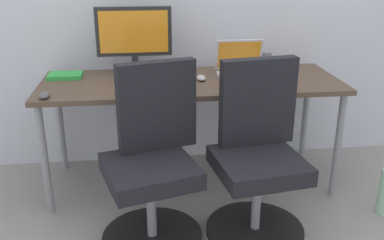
# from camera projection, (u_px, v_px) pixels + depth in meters

# --- Properties ---
(ground_plane) EXTENTS (5.28, 5.28, 0.00)m
(ground_plane) POSITION_uv_depth(u_px,v_px,m) (191.00, 180.00, 3.01)
(ground_plane) COLOR gray
(desk) EXTENTS (1.86, 0.67, 0.71)m
(desk) POSITION_uv_depth(u_px,v_px,m) (191.00, 89.00, 2.77)
(desk) COLOR brown
(desk) RESTS_ON ground
(office_chair_left) EXTENTS (0.54, 0.54, 0.94)m
(office_chair_left) POSITION_uv_depth(u_px,v_px,m) (153.00, 164.00, 2.30)
(office_chair_left) COLOR black
(office_chair_left) RESTS_ON ground
(office_chair_right) EXTENTS (0.54, 0.54, 0.94)m
(office_chair_right) POSITION_uv_depth(u_px,v_px,m) (257.00, 158.00, 2.36)
(office_chair_right) COLOR black
(office_chair_right) RESTS_ON ground
(desktop_monitor) EXTENTS (0.48, 0.18, 0.43)m
(desktop_monitor) POSITION_uv_depth(u_px,v_px,m) (134.00, 36.00, 2.80)
(desktop_monitor) COLOR #262626
(desktop_monitor) RESTS_ON desk
(open_laptop) EXTENTS (0.31, 0.28, 0.22)m
(open_laptop) POSITION_uv_depth(u_px,v_px,m) (241.00, 67.00, 2.84)
(open_laptop) COLOR silver
(open_laptop) RESTS_ON desk
(keyboard_by_monitor) EXTENTS (0.34, 0.12, 0.02)m
(keyboard_by_monitor) POSITION_uv_depth(u_px,v_px,m) (143.00, 83.00, 2.65)
(keyboard_by_monitor) COLOR silver
(keyboard_by_monitor) RESTS_ON desk
(keyboard_by_laptop) EXTENTS (0.34, 0.12, 0.02)m
(keyboard_by_laptop) POSITION_uv_depth(u_px,v_px,m) (257.00, 86.00, 2.60)
(keyboard_by_laptop) COLOR #2D2D2D
(keyboard_by_laptop) RESTS_ON desk
(mouse_by_monitor) EXTENTS (0.06, 0.10, 0.03)m
(mouse_by_monitor) POSITION_uv_depth(u_px,v_px,m) (201.00, 78.00, 2.74)
(mouse_by_monitor) COLOR #B7B7B7
(mouse_by_monitor) RESTS_ON desk
(mouse_by_laptop) EXTENTS (0.06, 0.10, 0.03)m
(mouse_by_laptop) POSITION_uv_depth(u_px,v_px,m) (44.00, 95.00, 2.41)
(mouse_by_laptop) COLOR #515156
(mouse_by_laptop) RESTS_ON desk
(coffee_mug) EXTENTS (0.08, 0.08, 0.09)m
(coffee_mug) POSITION_uv_depth(u_px,v_px,m) (176.00, 83.00, 2.54)
(coffee_mug) COLOR teal
(coffee_mug) RESTS_ON desk
(pen_cup) EXTENTS (0.07, 0.07, 0.10)m
(pen_cup) POSITION_uv_depth(u_px,v_px,m) (266.00, 60.00, 3.05)
(pen_cup) COLOR slate
(pen_cup) RESTS_ON desk
(notebook) EXTENTS (0.21, 0.15, 0.03)m
(notebook) POSITION_uv_depth(u_px,v_px,m) (65.00, 76.00, 2.81)
(notebook) COLOR green
(notebook) RESTS_ON desk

